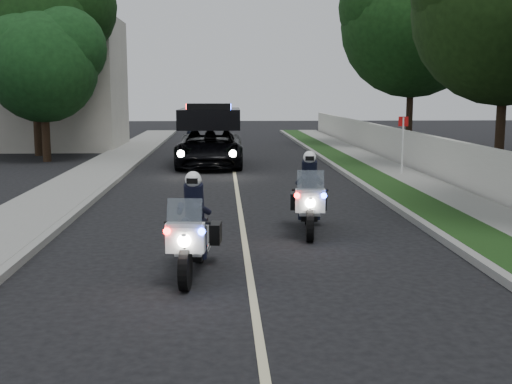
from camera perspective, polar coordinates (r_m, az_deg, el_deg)
ground at (r=10.15m, az=-0.39°, el=-8.61°), size 120.00×120.00×0.00m
curb_right at (r=20.40m, az=9.90°, el=0.35°), size 0.20×60.00×0.15m
grass_verge at (r=20.57m, az=11.80°, el=0.37°), size 1.20×60.00×0.16m
sidewalk_right at (r=20.94m, az=15.24°, el=0.39°), size 1.40×60.00×0.16m
property_wall at (r=21.19m, az=17.89°, el=2.20°), size 0.22×60.00×1.50m
curb_left at (r=20.23m, az=-13.38°, el=0.17°), size 0.20×60.00×0.15m
sidewalk_left at (r=20.46m, az=-16.41°, el=0.15°), size 2.00×60.00×0.16m
building_far at (r=36.93m, az=-18.22°, el=9.12°), size 8.00×6.00×7.00m
lane_marking at (r=19.91m, az=-1.69°, el=0.06°), size 0.12×50.00×0.01m
police_moto_left at (r=10.96m, az=-5.59°, el=-7.32°), size 0.91×2.11×1.75m
police_moto_right at (r=14.17m, az=4.71°, el=-3.59°), size 0.97×2.17×1.79m
police_suv at (r=26.80m, az=-4.09°, el=2.30°), size 2.73×5.79×2.80m
bicycle at (r=31.87m, az=-5.80°, el=3.32°), size 0.78×1.74×0.88m
cyclist at (r=31.87m, az=-5.80°, el=3.32°), size 0.70×0.51×1.81m
sign_post at (r=23.72m, az=12.80°, el=1.26°), size 0.43×0.43×2.27m
tree_right_c at (r=26.46m, az=20.68°, el=1.67°), size 8.84×8.84×11.69m
tree_right_d at (r=36.08m, az=13.36°, el=3.77°), size 8.85×8.85×12.75m
tree_left_near at (r=30.04m, az=-18.05°, el=2.60°), size 5.78×5.78×8.00m
tree_left_far at (r=32.93m, az=-18.73°, el=3.08°), size 7.06×7.06×11.48m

